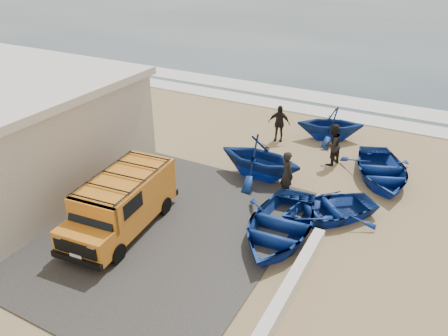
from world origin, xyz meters
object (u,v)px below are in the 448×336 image
at_px(building, 3,134).
at_px(fisherman_back, 279,123).
at_px(boat_mid_left, 260,157).
at_px(boat_far_left, 330,124).
at_px(fisherman_front, 287,174).
at_px(boat_near_left, 279,225).
at_px(boat_near_right, 327,209).
at_px(fisherman_middle, 332,145).
at_px(boat_mid_right, 381,170).
at_px(parapet, 287,293).
at_px(van, 122,202).

xyz_separation_m(building, fisherman_back, (8.17, 9.13, -1.24)).
height_order(building, boat_mid_left, building).
relative_size(boat_far_left, fisherman_front, 1.71).
bearing_deg(fisherman_back, boat_near_left, -79.38).
distance_m(boat_near_right, fisherman_back, 6.97).
relative_size(boat_near_right, fisherman_back, 1.98).
bearing_deg(boat_near_left, boat_far_left, 90.91).
xyz_separation_m(fisherman_middle, fisherman_back, (-3.05, 1.31, -0.04)).
height_order(building, boat_far_left, building).
xyz_separation_m(boat_near_left, boat_far_left, (-0.78, 8.79, 0.39)).
bearing_deg(boat_mid_left, building, 123.94).
bearing_deg(boat_mid_right, parapet, -118.24).
xyz_separation_m(parapet, boat_mid_left, (-3.60, 6.16, 0.68)).
relative_size(boat_far_left, fisherman_back, 1.76).
relative_size(boat_near_left, fisherman_middle, 2.36).
bearing_deg(boat_near_right, boat_far_left, 150.67).
relative_size(parapet, boat_mid_left, 1.65).
height_order(van, fisherman_front, van).
relative_size(boat_mid_right, fisherman_back, 2.31).
bearing_deg(boat_near_right, parapet, -42.32).
distance_m(boat_mid_right, fisherman_middle, 2.37).
height_order(parapet, boat_far_left, boat_far_left).
bearing_deg(boat_near_left, boat_mid_right, 63.81).
bearing_deg(boat_near_right, fisherman_middle, 149.57).
distance_m(parapet, fisherman_back, 11.03).
xyz_separation_m(parapet, van, (-6.28, 0.58, 0.81)).
xyz_separation_m(boat_near_left, fisherman_middle, (0.04, 6.14, 0.49)).
relative_size(van, fisherman_middle, 2.53).
height_order(parapet, boat_mid_left, boat_mid_left).
xyz_separation_m(building, fisherman_front, (10.41, 4.34, -1.22)).
bearing_deg(boat_near_right, boat_near_left, -75.72).
xyz_separation_m(boat_near_left, boat_near_right, (1.13, 1.88, -0.09)).
bearing_deg(fisherman_middle, parapet, 30.57).
bearing_deg(boat_far_left, boat_near_left, -16.69).
xyz_separation_m(parapet, boat_near_right, (-0.20, 4.55, 0.10)).
relative_size(boat_near_right, fisherman_middle, 1.91).
relative_size(boat_mid_left, boat_far_left, 1.12).
bearing_deg(fisherman_front, boat_mid_right, -97.39).
bearing_deg(boat_mid_right, van, -154.46).
relative_size(boat_near_right, boat_mid_right, 0.86).
relative_size(parapet, boat_mid_right, 1.41).
bearing_deg(fisherman_middle, van, -8.98).
bearing_deg(building, boat_mid_right, 28.72).
distance_m(parapet, fisherman_middle, 8.93).
xyz_separation_m(boat_near_right, boat_far_left, (-1.91, 6.91, 0.48)).
height_order(boat_far_left, fisherman_back, fisherman_back).
height_order(boat_near_left, fisherman_front, fisherman_front).
bearing_deg(building, fisherman_front, 22.66).
bearing_deg(parapet, boat_far_left, 100.42).
bearing_deg(fisherman_back, parapet, -78.20).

